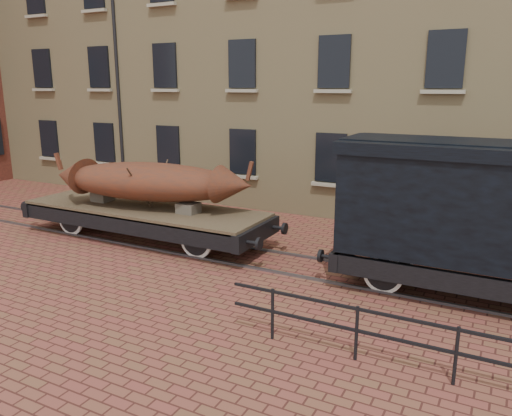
% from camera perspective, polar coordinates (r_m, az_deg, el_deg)
% --- Properties ---
extents(ground, '(90.00, 90.00, 0.00)m').
position_cam_1_polar(ground, '(14.08, -2.41, -5.40)').
color(ground, brown).
extents(warehouse_cream, '(40.00, 10.19, 14.00)m').
position_cam_1_polar(warehouse_cream, '(21.93, 18.90, 19.31)').
color(warehouse_cream, tan).
rests_on(warehouse_cream, ground).
extents(rail_track, '(30.00, 1.52, 0.06)m').
position_cam_1_polar(rail_track, '(14.07, -2.41, -5.28)').
color(rail_track, '#59595E').
rests_on(rail_track, ground).
extents(flatcar_wagon, '(8.83, 2.39, 1.33)m').
position_cam_1_polar(flatcar_wagon, '(15.63, -12.69, -0.59)').
color(flatcar_wagon, brown).
rests_on(flatcar_wagon, ground).
extents(iron_boat, '(6.48, 2.83, 1.56)m').
position_cam_1_polar(iron_boat, '(15.24, -12.10, 3.00)').
color(iron_boat, maroon).
rests_on(iron_boat, flatcar_wagon).
extents(goods_van, '(6.74, 2.46, 3.49)m').
position_cam_1_polar(goods_van, '(11.76, 24.38, 0.58)').
color(goods_van, black).
rests_on(goods_van, ground).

